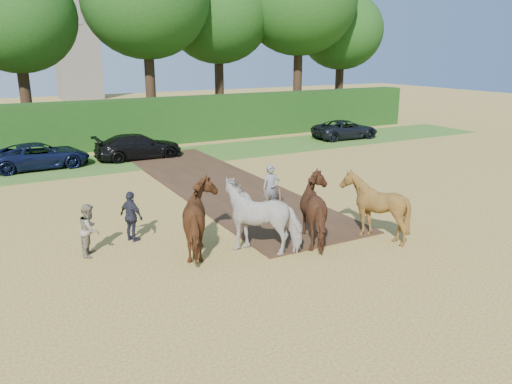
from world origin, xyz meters
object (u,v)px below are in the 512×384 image
spectator_near (90,230)px  parked_cars (100,151)px  plough_team (292,212)px  spectator_far (131,216)px

spectator_near → parked_cars: 13.26m
parked_cars → plough_team: bearing=-79.9°
spectator_far → plough_team: (4.36, -2.73, 0.25)m
spectator_near → plough_team: (5.77, -2.21, 0.29)m
plough_team → spectator_far: bearing=148.0°
plough_team → parked_cars: size_ratio=0.22×
spectator_near → plough_team: 6.18m
spectator_near → parked_cars: (3.07, 12.90, -0.10)m
spectator_far → plough_team: 5.15m
spectator_far → plough_team: size_ratio=0.22×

